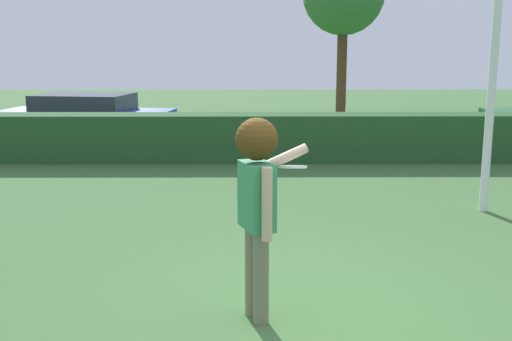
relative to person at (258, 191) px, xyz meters
The scene contains 5 objects.
ground_plane 1.27m from the person, 18.92° to the left, with size 60.00×60.00×0.00m, color #406B36.
person is the anchor object (origin of this frame).
frisbee 0.47m from the person, 44.60° to the left, with size 0.26×0.26×0.06m.
hedge_row 7.90m from the person, 86.57° to the left, with size 24.98×0.90×0.99m, color #254E26.
parked_car_blue 10.87m from the person, 112.52° to the left, with size 4.42×2.34×1.25m.
Camera 1 is at (-0.52, -5.31, 2.38)m, focal length 43.37 mm.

